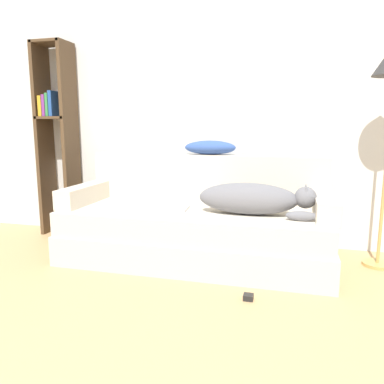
{
  "coord_description": "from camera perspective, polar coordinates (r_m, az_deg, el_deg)",
  "views": [
    {
      "loc": [
        0.62,
        -0.44,
        1.04
      ],
      "look_at": [
        -0.09,
        2.22,
        0.56
      ],
      "focal_mm": 35.0,
      "sensor_mm": 36.0,
      "label": 1
    }
  ],
  "objects": [
    {
      "name": "bookshelf",
      "position": [
        3.86,
        -19.96,
        8.68
      ],
      "size": [
        0.32,
        0.26,
        1.82
      ],
      "color": "#4C3823",
      "rests_on": "ground_plane"
    },
    {
      "name": "laptop",
      "position": [
        2.91,
        -3.55,
        -2.43
      ],
      "size": [
        0.31,
        0.24,
        0.02
      ],
      "rotation": [
        0.0,
        0.0,
        0.06
      ],
      "color": "#B7B7BC",
      "rests_on": "couch"
    },
    {
      "name": "couch_backrest",
      "position": [
        3.22,
        2.07,
        2.19
      ],
      "size": [
        2.02,
        0.15,
        0.4
      ],
      "color": "beige",
      "rests_on": "couch"
    },
    {
      "name": "throw_pillow",
      "position": [
        3.21,
        2.77,
        6.78
      ],
      "size": [
        0.44,
        0.18,
        0.12
      ],
      "color": "#335199",
      "rests_on": "couch_backrest"
    },
    {
      "name": "couch_arm_right",
      "position": [
        2.82,
        19.6,
        -2.04
      ],
      "size": [
        0.15,
        0.67,
        0.15
      ],
      "color": "beige",
      "rests_on": "couch"
    },
    {
      "name": "couch",
      "position": [
        2.97,
        0.48,
        -6.56
      ],
      "size": [
        2.06,
        0.86,
        0.41
      ],
      "color": "beige",
      "rests_on": "ground_plane"
    },
    {
      "name": "dog",
      "position": [
        2.74,
        9.37,
        -1.03
      ],
      "size": [
        0.85,
        0.26,
        0.23
      ],
      "color": "slate",
      "rests_on": "couch"
    },
    {
      "name": "couch_arm_left",
      "position": [
        3.26,
        -16.0,
        -0.3
      ],
      "size": [
        0.15,
        0.67,
        0.15
      ],
      "color": "beige",
      "rests_on": "couch"
    },
    {
      "name": "wall_back",
      "position": [
        3.43,
        4.59,
        14.99
      ],
      "size": [
        8.08,
        0.06,
        2.7
      ],
      "color": "silver",
      "rests_on": "ground_plane"
    },
    {
      "name": "power_adapter",
      "position": [
        2.39,
        8.58,
        -15.55
      ],
      "size": [
        0.06,
        0.06,
        0.03
      ],
      "color": "black",
      "rests_on": "ground_plane"
    }
  ]
}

